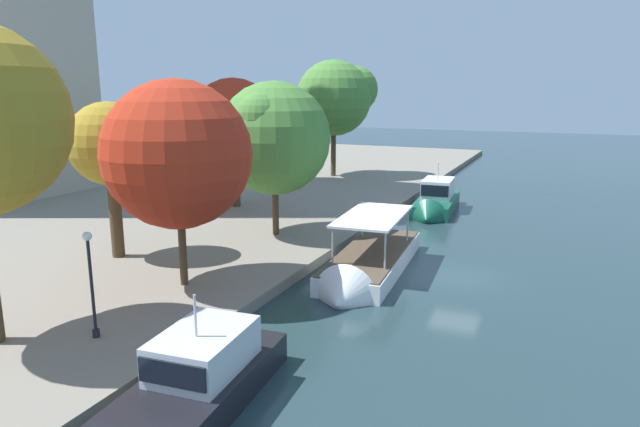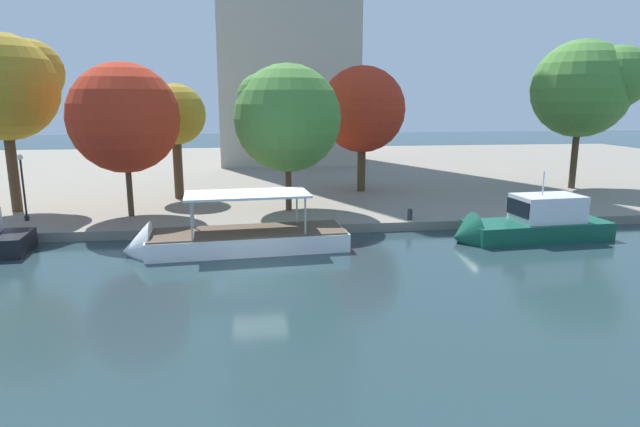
{
  "view_description": "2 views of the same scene",
  "coord_description": "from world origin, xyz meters",
  "px_view_note": "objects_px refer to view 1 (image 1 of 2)",
  "views": [
    {
      "loc": [
        -28.48,
        -4.83,
        9.67
      ],
      "look_at": [
        0.89,
        8.28,
        2.52
      ],
      "focal_mm": 31.38,
      "sensor_mm": 36.0,
      "label": 1
    },
    {
      "loc": [
        -0.21,
        -23.3,
        7.8
      ],
      "look_at": [
        3.51,
        5.41,
        1.67
      ],
      "focal_mm": 29.86,
      "sensor_mm": 36.0,
      "label": 2
    }
  ],
  "objects_px": {
    "tree_1": "(110,146)",
    "tree_5": "(173,152)",
    "tree_4": "(234,122)",
    "lamp_post": "(91,280)",
    "tree_3": "(271,135)",
    "tour_boat_1": "(367,268)",
    "motor_yacht_2": "(435,204)",
    "mooring_bollard_0": "(371,212)",
    "tree_2": "(336,96)",
    "motor_yacht_0": "(184,401)"
  },
  "relations": [
    {
      "from": "tree_1",
      "to": "tree_5",
      "type": "relative_size",
      "value": 0.88
    },
    {
      "from": "tree_4",
      "to": "tree_5",
      "type": "height_order",
      "value": "tree_4"
    },
    {
      "from": "lamp_post",
      "to": "tree_1",
      "type": "xyz_separation_m",
      "value": [
        8.35,
        6.81,
        3.89
      ]
    },
    {
      "from": "tree_3",
      "to": "tree_1",
      "type": "bearing_deg",
      "value": 144.76
    },
    {
      "from": "tree_1",
      "to": "tree_3",
      "type": "relative_size",
      "value": 0.88
    },
    {
      "from": "lamp_post",
      "to": "tour_boat_1",
      "type": "bearing_deg",
      "value": -27.15
    },
    {
      "from": "motor_yacht_2",
      "to": "tree_3",
      "type": "height_order",
      "value": "tree_3"
    },
    {
      "from": "motor_yacht_2",
      "to": "tree_3",
      "type": "bearing_deg",
      "value": -33.81
    },
    {
      "from": "tree_3",
      "to": "motor_yacht_2",
      "type": "bearing_deg",
      "value": -29.42
    },
    {
      "from": "tree_4",
      "to": "mooring_bollard_0",
      "type": "bearing_deg",
      "value": -84.78
    },
    {
      "from": "tree_2",
      "to": "motor_yacht_2",
      "type": "bearing_deg",
      "value": -131.02
    },
    {
      "from": "tour_boat_1",
      "to": "motor_yacht_2",
      "type": "xyz_separation_m",
      "value": [
        16.99,
        0.19,
        0.32
      ]
    },
    {
      "from": "tree_3",
      "to": "tree_4",
      "type": "xyz_separation_m",
      "value": [
        6.4,
        6.79,
        0.26
      ]
    },
    {
      "from": "lamp_post",
      "to": "tree_3",
      "type": "bearing_deg",
      "value": 4.53
    },
    {
      "from": "motor_yacht_2",
      "to": "tree_5",
      "type": "xyz_separation_m",
      "value": [
        -23.51,
        6.91,
        6.2
      ]
    },
    {
      "from": "lamp_post",
      "to": "tree_1",
      "type": "bearing_deg",
      "value": 39.2
    },
    {
      "from": "tree_2",
      "to": "tree_4",
      "type": "height_order",
      "value": "tree_2"
    },
    {
      "from": "lamp_post",
      "to": "tree_5",
      "type": "relative_size",
      "value": 0.43
    },
    {
      "from": "motor_yacht_0",
      "to": "tour_boat_1",
      "type": "bearing_deg",
      "value": 172.63
    },
    {
      "from": "lamp_post",
      "to": "tree_3",
      "type": "distance_m",
      "value": 16.74
    },
    {
      "from": "motor_yacht_0",
      "to": "tree_1",
      "type": "xyz_separation_m",
      "value": [
        10.65,
        12.63,
        6.14
      ]
    },
    {
      "from": "motor_yacht_2",
      "to": "tree_3",
      "type": "xyz_separation_m",
      "value": [
        -13.3,
        7.5,
        6.21
      ]
    },
    {
      "from": "motor_yacht_0",
      "to": "tree_5",
      "type": "bearing_deg",
      "value": -146.85
    },
    {
      "from": "tree_5",
      "to": "tree_3",
      "type": "bearing_deg",
      "value": 3.28
    },
    {
      "from": "mooring_bollard_0",
      "to": "lamp_post",
      "type": "bearing_deg",
      "value": 173.26
    },
    {
      "from": "lamp_post",
      "to": "tree_2",
      "type": "xyz_separation_m",
      "value": [
        41.33,
        7.4,
        6.21
      ]
    },
    {
      "from": "tour_boat_1",
      "to": "motor_yacht_2",
      "type": "relative_size",
      "value": 1.26
    },
    {
      "from": "motor_yacht_0",
      "to": "tree_1",
      "type": "bearing_deg",
      "value": -135.24
    },
    {
      "from": "tree_2",
      "to": "tree_1",
      "type": "bearing_deg",
      "value": -178.98
    },
    {
      "from": "tree_3",
      "to": "lamp_post",
      "type": "bearing_deg",
      "value": -175.47
    },
    {
      "from": "motor_yacht_2",
      "to": "tree_1",
      "type": "xyz_separation_m",
      "value": [
        -21.13,
        13.03,
        6.0
      ]
    },
    {
      "from": "mooring_bollard_0",
      "to": "tree_1",
      "type": "relative_size",
      "value": 0.08
    },
    {
      "from": "motor_yacht_2",
      "to": "lamp_post",
      "type": "relative_size",
      "value": 2.3
    },
    {
      "from": "tour_boat_1",
      "to": "mooring_bollard_0",
      "type": "xyz_separation_m",
      "value": [
        11.08,
        3.62,
        0.54
      ]
    },
    {
      "from": "tree_3",
      "to": "tree_4",
      "type": "height_order",
      "value": "tree_4"
    },
    {
      "from": "motor_yacht_0",
      "to": "tree_4",
      "type": "relative_size",
      "value": 0.89
    },
    {
      "from": "motor_yacht_0",
      "to": "tree_2",
      "type": "xyz_separation_m",
      "value": [
        43.62,
        13.22,
        8.46
      ]
    },
    {
      "from": "tree_3",
      "to": "tree_2",
      "type": "bearing_deg",
      "value": 13.68
    },
    {
      "from": "motor_yacht_2",
      "to": "tree_1",
      "type": "relative_size",
      "value": 1.11
    },
    {
      "from": "motor_yacht_2",
      "to": "mooring_bollard_0",
      "type": "bearing_deg",
      "value": -34.55
    },
    {
      "from": "lamp_post",
      "to": "tree_5",
      "type": "distance_m",
      "value": 7.27
    },
    {
      "from": "motor_yacht_2",
      "to": "tree_1",
      "type": "height_order",
      "value": "tree_1"
    },
    {
      "from": "motor_yacht_2",
      "to": "tree_2",
      "type": "relative_size",
      "value": 0.77
    },
    {
      "from": "motor_yacht_0",
      "to": "tree_2",
      "type": "relative_size",
      "value": 0.73
    },
    {
      "from": "tree_1",
      "to": "tree_3",
      "type": "distance_m",
      "value": 9.59
    },
    {
      "from": "mooring_bollard_0",
      "to": "tree_1",
      "type": "distance_m",
      "value": 18.89
    },
    {
      "from": "mooring_bollard_0",
      "to": "tree_5",
      "type": "distance_m",
      "value": 18.91
    },
    {
      "from": "motor_yacht_0",
      "to": "tree_4",
      "type": "xyz_separation_m",
      "value": [
        24.87,
        13.89,
        6.62
      ]
    },
    {
      "from": "lamp_post",
      "to": "tree_1",
      "type": "distance_m",
      "value": 11.46
    },
    {
      "from": "motor_yacht_0",
      "to": "tree_3",
      "type": "bearing_deg",
      "value": -164.08
    }
  ]
}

